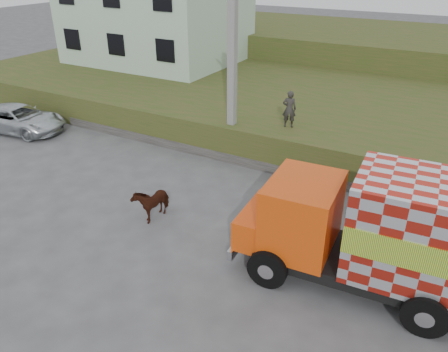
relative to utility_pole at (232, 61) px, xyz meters
The scene contains 10 objects.
ground 6.23m from the utility_pole, 77.74° to the right, with size 120.00×120.00×0.00m, color #474749.
embankment 6.42m from the utility_pole, 79.51° to the left, with size 40.00×12.00×1.50m, color #2F4818.
embankment_far 17.62m from the utility_pole, 86.71° to the left, with size 40.00×12.00×3.00m, color #2F4818.
retaining_strip 4.02m from the utility_pole, 158.20° to the right, with size 16.00×0.50×0.40m, color #595651.
building 13.07m from the utility_pole, 139.97° to the left, with size 10.00×8.00×6.00m, color #A8C5A8.
utility_pole is the anchor object (origin of this frame).
cargo_truck 9.61m from the utility_pole, 35.15° to the right, with size 7.54×2.99×3.30m.
cow 6.50m from the utility_pole, 90.14° to the right, with size 0.62×1.36×1.15m, color #33150C.
suv 11.26m from the utility_pole, 166.89° to the right, with size 2.12×4.59×1.27m, color silver.
pedestrian 2.95m from the utility_pole, 21.33° to the left, with size 0.55×0.36×1.50m, color #302D2A.
Camera 1 is at (7.13, -10.47, 7.86)m, focal length 35.00 mm.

